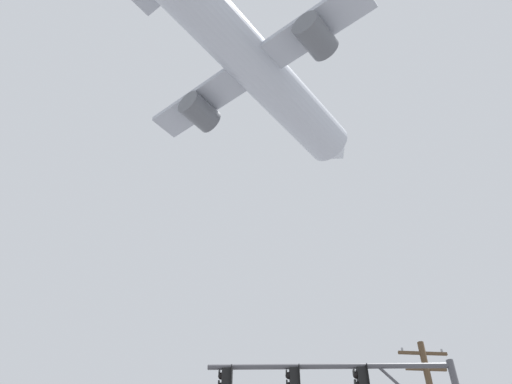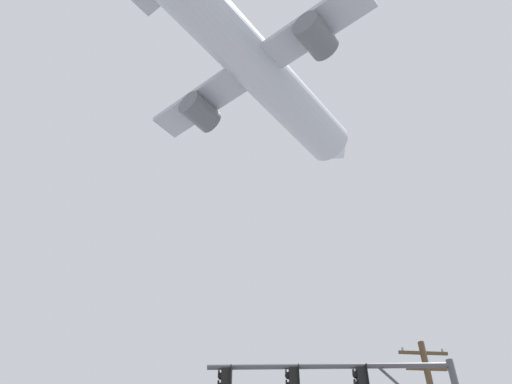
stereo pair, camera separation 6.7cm
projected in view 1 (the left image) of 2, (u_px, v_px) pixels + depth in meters
The scene contains 1 object.
airplane at pixel (258, 69), 39.21m from camera, with size 20.38×21.39×7.17m.
Camera 1 is at (-0.48, -5.33, 1.32)m, focal length 34.71 mm.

